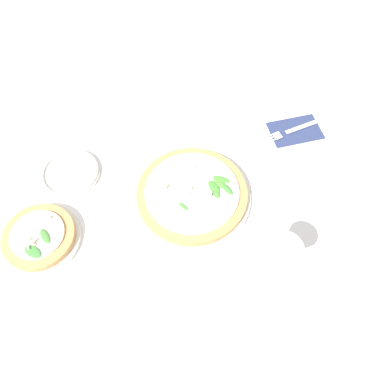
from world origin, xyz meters
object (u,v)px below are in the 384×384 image
object	(u,v)px
pizza_arugula_main	(192,195)
wine_glass	(281,257)
side_plate_white	(70,173)
fork	(294,130)
pizza_personal_side	(40,237)

from	to	relation	value
pizza_arugula_main	wine_glass	xyz separation A→B (m)	(-0.09, 0.26, 0.10)
pizza_arugula_main	side_plate_white	world-z (taller)	pizza_arugula_main
side_plate_white	fork	bearing A→B (deg)	170.45
fork	pizza_arugula_main	bearing A→B (deg)	13.45
pizza_arugula_main	fork	bearing A→B (deg)	-165.87
pizza_arugula_main	wine_glass	size ratio (longest dim) A/B	1.85
side_plate_white	pizza_arugula_main	bearing A→B (deg)	144.28
pizza_personal_side	side_plate_white	xyz separation A→B (m)	(-0.11, -0.16, -0.01)
pizza_personal_side	fork	xyz separation A→B (m)	(-0.74, -0.06, -0.01)
wine_glass	pizza_arugula_main	bearing A→B (deg)	-71.87
wine_glass	pizza_personal_side	bearing A→B (deg)	-32.21
pizza_personal_side	side_plate_white	bearing A→B (deg)	-124.58
pizza_arugula_main	pizza_personal_side	bearing A→B (deg)	-5.11
pizza_arugula_main	side_plate_white	distance (m)	0.34
pizza_arugula_main	wine_glass	distance (m)	0.29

